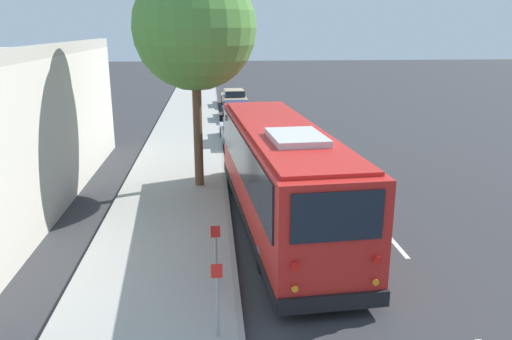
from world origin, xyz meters
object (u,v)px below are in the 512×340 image
shuttle_bus (281,170)px  sign_post_near (217,300)px  parked_sedan_silver (239,133)px  parked_sedan_navy (237,112)px  street_tree (194,19)px  sign_post_far (216,254)px  parked_sedan_tan (234,99)px

shuttle_bus → sign_post_near: 6.39m
shuttle_bus → parked_sedan_silver: (11.32, 0.65, -1.16)m
parked_sedan_navy → sign_post_near: sign_post_near is taller
parked_sedan_navy → sign_post_near: 24.28m
parked_sedan_silver → street_tree: 9.44m
shuttle_bus → parked_sedan_silver: bearing=-0.6°
sign_post_far → parked_sedan_navy: bearing=-4.3°
parked_sedan_navy → parked_sedan_tan: size_ratio=0.94×
shuttle_bus → parked_sedan_navy: (18.21, 0.36, -1.17)m
parked_sedan_tan → parked_sedan_silver: bearing=175.8°
sign_post_near → parked_sedan_navy: bearing=-4.0°
parked_sedan_tan → sign_post_far: (-28.20, 1.78, 0.27)m
shuttle_bus → sign_post_far: shuttle_bus is taller
parked_sedan_tan → sign_post_near: bearing=174.2°
parked_sedan_silver → sign_post_far: 15.27m
parked_sedan_navy → parked_sedan_tan: 6.11m
parked_sedan_navy → sign_post_near: bearing=172.9°
shuttle_bus → parked_sedan_tan: (24.32, 0.26, -1.13)m
parked_sedan_silver → parked_sedan_navy: bearing=-5.0°
parked_sedan_silver → street_tree: (-7.33, 1.93, 5.63)m
street_tree → parked_sedan_tan: bearing=-6.5°
shuttle_bus → sign_post_far: (-3.88, 2.04, -0.86)m
shuttle_bus → sign_post_near: bearing=157.3°
parked_sedan_navy → sign_post_far: bearing=172.5°
sign_post_near → parked_sedan_tan: bearing=-3.4°
shuttle_bus → parked_sedan_silver: size_ratio=2.41×
shuttle_bus → parked_sedan_navy: bearing=-2.8°
parked_sedan_tan → sign_post_near: 30.38m
parked_sedan_silver → parked_sedan_tan: 13.00m
sign_post_near → sign_post_far: sign_post_near is taller
street_tree → sign_post_far: (-7.88, -0.53, -5.34)m
parked_sedan_silver → street_tree: street_tree is taller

